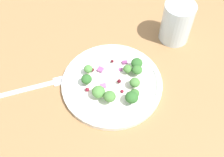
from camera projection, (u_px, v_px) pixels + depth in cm
name	position (u px, v px, depth cm)	size (l,w,h in cm)	color
ground_plane	(110.00, 84.00, 68.18)	(180.00, 180.00, 2.00)	olive
plate	(112.00, 83.00, 66.09)	(23.71, 23.71, 1.70)	white
dressing_pool	(112.00, 82.00, 65.73)	(13.75, 13.75, 0.20)	white
broccoli_floret_0	(98.00, 92.00, 61.95)	(2.97, 2.97, 3.01)	#9EC684
broccoli_floret_1	(137.00, 70.00, 65.31)	(2.46, 2.46, 2.49)	#ADD18E
broccoli_floret_2	(88.00, 69.00, 65.85)	(2.07, 2.07, 2.10)	#ADD18E
broccoli_floret_3	(135.00, 94.00, 62.37)	(2.18, 2.18, 2.20)	#ADD18E
broccoli_floret_4	(110.00, 97.00, 60.69)	(2.70, 2.70, 2.74)	#9EC684
broccoli_floret_5	(87.00, 79.00, 64.07)	(2.49, 2.49, 2.52)	#8EB77A
broccoli_floret_6	(132.00, 98.00, 61.01)	(2.90, 2.90, 2.94)	#8EB77A
broccoli_floret_7	(128.00, 69.00, 66.10)	(2.17, 2.17, 2.20)	#8EB77A
broccoli_floret_8	(135.00, 83.00, 63.42)	(2.40, 2.40, 2.43)	#ADD18E
broccoli_floret_9	(137.00, 63.00, 66.18)	(2.74, 2.74, 2.78)	#9EC684
cranberry_0	(112.00, 61.00, 68.33)	(0.72, 0.72, 0.72)	#4C0A14
cranberry_1	(92.00, 70.00, 66.70)	(0.94, 0.94, 0.94)	#4C0A14
cranberry_2	(132.00, 92.00, 63.19)	(0.70, 0.70, 0.70)	#4C0A14
cranberry_3	(122.00, 91.00, 63.87)	(0.80, 0.80, 0.80)	maroon
cranberry_4	(119.00, 81.00, 64.77)	(0.95, 0.95, 0.95)	#4C0A14
cranberry_5	(87.00, 90.00, 63.92)	(0.95, 0.95, 0.95)	maroon
onion_bit_0	(121.00, 70.00, 67.63)	(0.87, 0.95, 0.39)	#934C84
onion_bit_1	(125.00, 62.00, 68.48)	(1.29, 0.87, 0.48)	#843D75
onion_bit_2	(100.00, 70.00, 67.15)	(1.29, 1.36, 0.60)	#934C84
onion_bit_3	(102.00, 85.00, 64.91)	(1.29, 1.25, 0.32)	#A35B93
fork	(35.00, 87.00, 66.18)	(15.29, 13.48, 0.50)	silver
water_glass	(177.00, 22.00, 71.22)	(7.81, 7.81, 10.88)	silver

